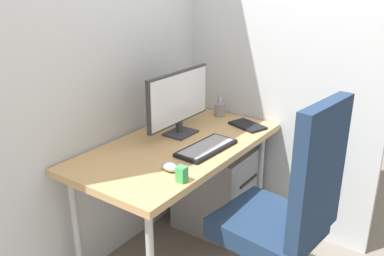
{
  "coord_description": "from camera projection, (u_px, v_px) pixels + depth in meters",
  "views": [
    {
      "loc": [
        -1.75,
        -1.33,
        1.68
      ],
      "look_at": [
        0.04,
        -0.07,
        0.86
      ],
      "focal_mm": 38.45,
      "sensor_mm": 36.0,
      "label": 1
    }
  ],
  "objects": [
    {
      "name": "ground_plane",
      "position": [
        180.0,
        252.0,
        2.65
      ],
      "size": [
        8.0,
        8.0,
        0.0
      ],
      "primitive_type": "plane",
      "color": "slate"
    },
    {
      "name": "wall_back",
      "position": [
        125.0,
        26.0,
        2.36
      ],
      "size": [
        2.3,
        0.04,
        2.8
      ],
      "primitive_type": "cube",
      "color": "silver",
      "rests_on": "ground_plane"
    },
    {
      "name": "wall_side_right",
      "position": [
        260.0,
        21.0,
        2.6
      ],
      "size": [
        0.04,
        1.68,
        2.8
      ],
      "primitive_type": "cube",
      "color": "silver",
      "rests_on": "ground_plane"
    },
    {
      "name": "desk",
      "position": [
        178.0,
        153.0,
        2.4
      ],
      "size": [
        1.31,
        0.69,
        0.76
      ],
      "color": "tan",
      "rests_on": "ground_plane"
    },
    {
      "name": "office_chair",
      "position": [
        287.0,
        209.0,
        2.08
      ],
      "size": [
        0.63,
        0.64,
        1.16
      ],
      "color": "black",
      "rests_on": "ground_plane"
    },
    {
      "name": "filing_cabinet",
      "position": [
        217.0,
        187.0,
        2.85
      ],
      "size": [
        0.45,
        0.49,
        0.59
      ],
      "color": "gray",
      "rests_on": "ground_plane"
    },
    {
      "name": "monitor",
      "position": [
        179.0,
        100.0,
        2.46
      ],
      "size": [
        0.56,
        0.15,
        0.39
      ],
      "color": "#333338",
      "rests_on": "desk"
    },
    {
      "name": "keyboard",
      "position": [
        206.0,
        148.0,
        2.29
      ],
      "size": [
        0.39,
        0.19,
        0.02
      ],
      "color": "black",
      "rests_on": "desk"
    },
    {
      "name": "mouse",
      "position": [
        170.0,
        167.0,
        2.05
      ],
      "size": [
        0.08,
        0.11,
        0.04
      ],
      "primitive_type": "ellipsoid",
      "rotation": [
        0.0,
        0.0,
        -0.2
      ],
      "color": "#9EA0A5",
      "rests_on": "desk"
    },
    {
      "name": "pen_holder",
      "position": [
        219.0,
        109.0,
        2.83
      ],
      "size": [
        0.07,
        0.07,
        0.17
      ],
      "color": "gray",
      "rests_on": "desk"
    },
    {
      "name": "notebook",
      "position": [
        248.0,
        125.0,
        2.64
      ],
      "size": [
        0.2,
        0.26,
        0.02
      ],
      "primitive_type": "cube",
      "rotation": [
        0.0,
        0.0,
        -0.32
      ],
      "color": "black",
      "rests_on": "desk"
    },
    {
      "name": "desk_clamp_accessory",
      "position": [
        182.0,
        174.0,
        1.93
      ],
      "size": [
        0.05,
        0.05,
        0.08
      ],
      "primitive_type": "cube",
      "color": "#3FAD59",
      "rests_on": "desk"
    }
  ]
}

